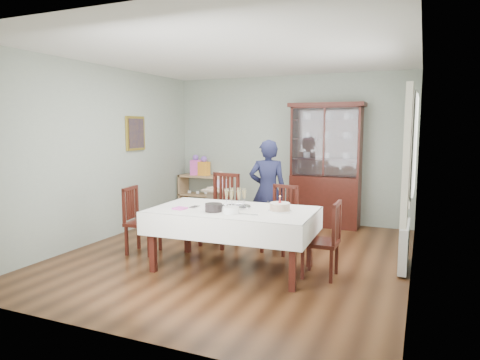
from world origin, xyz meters
The scene contains 25 objects.
floor centered at (0.00, 0.00, 0.00)m, with size 5.00×5.00×0.00m, color #593319.
room_shell centered at (0.00, 0.53, 1.70)m, with size 5.00×5.00×5.00m.
dining_table centered at (0.21, -0.54, 0.38)m, with size 2.04×1.22×0.76m.
china_cabinet centered at (0.75, 2.26, 1.12)m, with size 1.30×0.48×2.18m.
sideboard centered at (-1.75, 2.28, 0.40)m, with size 0.90×0.38×0.80m.
picture_frame centered at (-2.22, 0.80, 1.65)m, with size 0.04×0.48×0.58m, color gold.
window centered at (2.22, 0.30, 1.55)m, with size 0.04×1.02×1.22m, color white.
curtain_left centered at (2.16, -0.32, 1.45)m, with size 0.07×0.30×1.55m, color silver.
curtain_right centered at (2.16, 0.92, 1.45)m, with size 0.07×0.30×1.55m, color silver.
radiator centered at (2.16, 0.30, 0.30)m, with size 0.10×0.80×0.55m, color white.
chair_far_left centered at (-0.44, 0.39, 0.32)m, with size 0.54×0.54×1.06m.
chair_far_right centered at (0.50, 0.41, 0.28)m, with size 0.49×0.49×0.93m.
chair_end_left centered at (-1.25, -0.40, 0.28)m, with size 0.47×0.47×0.93m.
chair_end_right centered at (1.28, -0.39, 0.27)m, with size 0.41×0.41×0.90m.
woman centered at (0.15, 0.89, 0.79)m, with size 0.57×0.38×1.57m, color #161832.
high_chair centered at (-0.70, 1.00, 0.40)m, with size 0.56×0.56×1.04m.
champagne_tray centered at (0.20, -0.44, 0.83)m, with size 0.39×0.39×0.23m.
birthday_cake centered at (0.78, -0.47, 0.81)m, with size 0.28×0.28×0.19m.
plate_stack_dark centered at (0.06, -0.78, 0.81)m, with size 0.20×0.20×0.10m, color black.
plate_stack_white centered at (0.30, -0.80, 0.80)m, with size 0.19×0.19×0.08m, color white.
napkin_stack centered at (-0.39, -0.80, 0.77)m, with size 0.14×0.14×0.02m, color #DD51B4.
cutlery centered at (-0.32, -0.62, 0.77)m, with size 0.11×0.16×0.01m, color silver, non-canonical shape.
cake_knife centered at (0.48, -0.79, 0.77)m, with size 0.31×0.03×0.01m, color silver.
gift_bag_pink centered at (-1.87, 2.26, 0.98)m, with size 0.26×0.22×0.41m.
gift_bag_orange centered at (-1.68, 2.26, 0.97)m, with size 0.23×0.17×0.39m.
Camera 1 is at (2.31, -5.25, 1.76)m, focal length 32.00 mm.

